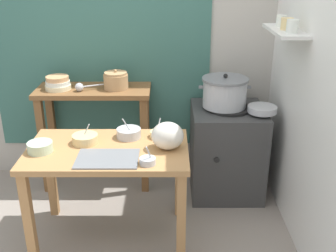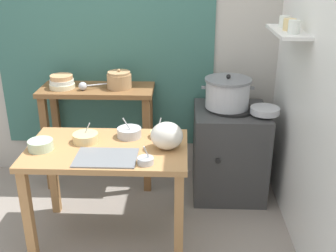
% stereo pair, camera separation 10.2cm
% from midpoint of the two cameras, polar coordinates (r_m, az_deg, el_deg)
% --- Properties ---
extents(ground_plane, '(9.00, 9.00, 0.00)m').
position_cam_midpoint_polar(ground_plane, '(3.17, -7.33, -15.11)').
color(ground_plane, gray).
extents(wall_back, '(4.40, 0.12, 2.60)m').
position_cam_midpoint_polar(wall_back, '(3.64, -4.27, 12.62)').
color(wall_back, '#B2ADA3').
rests_on(wall_back, ground).
extents(wall_right, '(0.30, 3.20, 2.60)m').
position_cam_midpoint_polar(wall_right, '(2.89, 20.79, 8.57)').
color(wall_right, white).
rests_on(wall_right, ground).
extents(prep_table, '(1.10, 0.66, 0.72)m').
position_cam_midpoint_polar(prep_table, '(2.88, -7.35, -4.91)').
color(prep_table, '#B27F4C').
rests_on(prep_table, ground).
extents(back_shelf_table, '(0.96, 0.40, 0.90)m').
position_cam_midpoint_polar(back_shelf_table, '(3.59, -8.88, 1.94)').
color(back_shelf_table, brown).
rests_on(back_shelf_table, ground).
extents(stove_block, '(0.60, 0.61, 0.78)m').
position_cam_midpoint_polar(stove_block, '(3.56, 9.31, -3.52)').
color(stove_block, '#383838').
rests_on(stove_block, ground).
extents(steamer_pot, '(0.43, 0.38, 0.28)m').
position_cam_midpoint_polar(steamer_pot, '(3.38, 9.15, 4.58)').
color(steamer_pot, '#B7BABF').
rests_on(steamer_pot, stove_block).
extents(clay_pot, '(0.20, 0.20, 0.16)m').
position_cam_midpoint_polar(clay_pot, '(3.47, -6.04, 6.39)').
color(clay_pot, tan).
rests_on(clay_pot, back_shelf_table).
extents(bowl_stack_enamel, '(0.21, 0.21, 0.11)m').
position_cam_midpoint_polar(bowl_stack_enamel, '(3.55, -13.77, 5.98)').
color(bowl_stack_enamel, beige).
rests_on(bowl_stack_enamel, back_shelf_table).
extents(ladle, '(0.25, 0.13, 0.07)m').
position_cam_midpoint_polar(ladle, '(3.46, -10.80, 5.49)').
color(ladle, '#B7BABF').
rests_on(ladle, back_shelf_table).
extents(serving_tray, '(0.40, 0.28, 0.01)m').
position_cam_midpoint_polar(serving_tray, '(2.67, -7.54, -4.40)').
color(serving_tray, slate).
rests_on(serving_tray, prep_table).
extents(plastic_bag, '(0.22, 0.19, 0.19)m').
position_cam_midpoint_polar(plastic_bag, '(2.74, 0.89, -1.37)').
color(plastic_bag, silver).
rests_on(plastic_bag, prep_table).
extents(wide_pan, '(0.23, 0.23, 0.05)m').
position_cam_midpoint_polar(wide_pan, '(3.33, 14.20, 2.11)').
color(wide_pan, '#B7BABF').
rests_on(wide_pan, stove_block).
extents(prep_bowl_0, '(0.18, 0.18, 0.13)m').
position_cam_midpoint_polar(prep_bowl_0, '(2.92, -10.44, -1.57)').
color(prep_bowl_0, '#E5C684').
rests_on(prep_bowl_0, prep_table).
extents(prep_bowl_1, '(0.17, 0.17, 0.07)m').
position_cam_midpoint_polar(prep_bowl_1, '(2.87, -16.36, -2.51)').
color(prep_bowl_1, '#B7D1AD').
rests_on(prep_bowl_1, prep_table).
extents(prep_bowl_2, '(0.15, 0.15, 0.14)m').
position_cam_midpoint_polar(prep_bowl_2, '(2.95, -0.06, -1.10)').
color(prep_bowl_2, '#E5C684').
rests_on(prep_bowl_2, prep_table).
extents(prep_bowl_3, '(0.18, 0.18, 0.16)m').
position_cam_midpoint_polar(prep_bowl_3, '(2.96, -4.44, -0.86)').
color(prep_bowl_3, '#B7BABF').
rests_on(prep_bowl_3, prep_table).
extents(prep_bowl_4, '(0.10, 0.10, 0.14)m').
position_cam_midpoint_polar(prep_bowl_4, '(2.58, -2.01, -4.79)').
color(prep_bowl_4, '#B7BABF').
rests_on(prep_bowl_4, prep_table).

